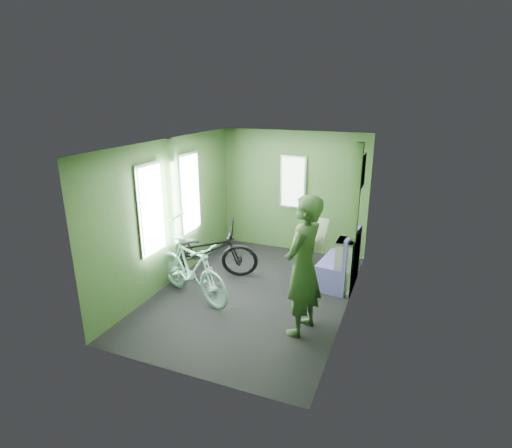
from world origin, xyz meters
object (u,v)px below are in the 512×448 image
Objects in this scene: passenger at (303,266)px; waste_box at (344,267)px; bicycle_black at (205,277)px; bench_seat at (339,269)px; bicycle_mint at (194,298)px.

passenger is 1.39m from waste_box.
bicycle_black is at bearing -171.79° from waste_box.
passenger is 1.65m from bench_seat.
bicycle_mint is at bearing -85.88° from passenger.
passenger is (1.93, -0.94, 0.91)m from bicycle_black.
passenger is 2.01× the size of bench_seat.
waste_box is at bearing -58.13° from bench_seat.
bench_seat is (1.94, 1.26, 0.27)m from bicycle_mint.
bicycle_mint is (0.20, -0.70, 0.00)m from bicycle_black.
bench_seat is at bearing -175.72° from passenger.
bench_seat is (0.20, 1.50, -0.64)m from passenger.
bench_seat is at bearing -94.44° from bicycle_black.
bicycle_black is 2.10× the size of waste_box.
bicycle_mint is 0.86× the size of passenger.
passenger reaches higher than bicycle_black.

